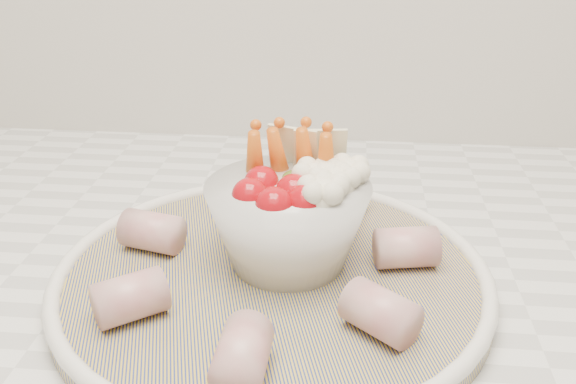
# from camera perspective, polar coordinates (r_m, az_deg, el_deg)

# --- Properties ---
(serving_platter) EXTENTS (0.40, 0.40, 0.02)m
(serving_platter) POSITION_cam_1_polar(r_m,az_deg,el_deg) (0.49, -1.42, -7.53)
(serving_platter) COLOR navy
(serving_platter) RESTS_ON kitchen_counter
(veggie_bowl) EXTENTS (0.12, 0.12, 0.10)m
(veggie_bowl) POSITION_cam_1_polar(r_m,az_deg,el_deg) (0.48, 0.30, -2.05)
(veggie_bowl) COLOR silver
(veggie_bowl) RESTS_ON serving_platter
(cured_meat_rolls) EXTENTS (0.25, 0.27, 0.03)m
(cured_meat_rolls) POSITION_cam_1_polar(r_m,az_deg,el_deg) (0.48, -1.58, -5.52)
(cured_meat_rolls) COLOR #AC4E55
(cured_meat_rolls) RESTS_ON serving_platter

